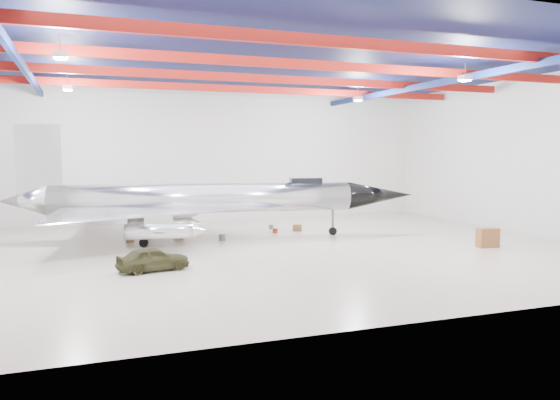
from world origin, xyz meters
name	(u,v)px	position (x,y,z in m)	size (l,w,h in m)	color
floor	(253,250)	(0.00, 0.00, 0.00)	(40.00, 40.00, 0.00)	beige
wall_back	(200,155)	(0.00, 15.00, 5.50)	(40.00, 40.00, 0.00)	silver
wall_right	(524,156)	(20.00, 0.00, 5.50)	(30.00, 30.00, 0.00)	silver
ceiling	(252,60)	(0.00, 0.00, 11.00)	(40.00, 40.00, 0.00)	#0A0F38
ceiling_structure	(252,72)	(0.00, 0.00, 10.32)	(39.50, 29.50, 1.08)	maroon
jet_aircraft	(205,202)	(-1.77, 5.07, 2.45)	(27.31, 17.75, 7.46)	silver
jeep	(153,259)	(-6.20, -3.72, 0.59)	(1.39, 3.46, 1.18)	#34331A
desk	(488,238)	(13.66, -3.91, 0.59)	(1.28, 0.64, 1.17)	brown
crate_ply	(130,239)	(-6.56, 5.38, 0.18)	(0.52, 0.42, 0.36)	olive
engine_drum	(222,237)	(-0.84, 4.11, 0.20)	(0.45, 0.45, 0.41)	#59595B
parts_bin	(297,228)	(5.39, 6.49, 0.23)	(0.66, 0.53, 0.46)	olive
tool_chest	(275,231)	(3.51, 5.99, 0.17)	(0.38, 0.38, 0.34)	#A22A10
oil_barrel	(179,236)	(-3.37, 5.80, 0.21)	(0.60, 0.48, 0.42)	olive
spares_box	(271,227)	(3.90, 8.04, 0.16)	(0.36, 0.36, 0.33)	#59595B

